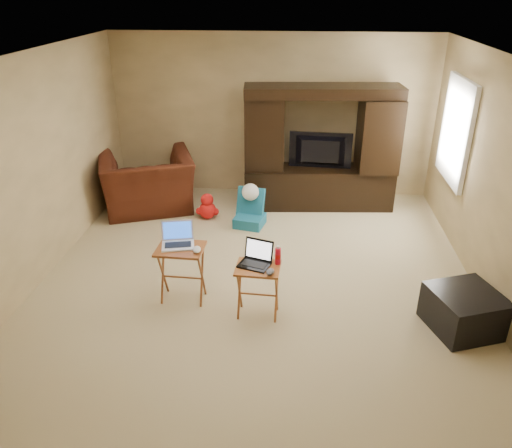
# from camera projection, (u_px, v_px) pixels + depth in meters

# --- Properties ---
(floor) EXTENTS (5.50, 5.50, 0.00)m
(floor) POSITION_uv_depth(u_px,v_px,m) (257.00, 277.00, 5.90)
(floor) COLOR beige
(floor) RESTS_ON ground
(ceiling) EXTENTS (5.50, 5.50, 0.00)m
(ceiling) POSITION_uv_depth(u_px,v_px,m) (258.00, 57.00, 4.80)
(ceiling) COLOR silver
(ceiling) RESTS_ON ground
(wall_back) EXTENTS (5.00, 0.00, 5.00)m
(wall_back) POSITION_uv_depth(u_px,v_px,m) (272.00, 116.00, 7.81)
(wall_back) COLOR tan
(wall_back) RESTS_ON ground
(wall_front) EXTENTS (5.00, 0.00, 5.00)m
(wall_front) POSITION_uv_depth(u_px,v_px,m) (218.00, 346.00, 2.89)
(wall_front) COLOR tan
(wall_front) RESTS_ON ground
(wall_left) EXTENTS (0.00, 5.50, 5.50)m
(wall_left) POSITION_uv_depth(u_px,v_px,m) (34.00, 171.00, 5.54)
(wall_left) COLOR tan
(wall_left) RESTS_ON ground
(wall_right) EXTENTS (0.00, 5.50, 5.50)m
(wall_right) POSITION_uv_depth(u_px,v_px,m) (498.00, 186.00, 5.15)
(wall_right) COLOR tan
(wall_right) RESTS_ON ground
(window_pane) EXTENTS (0.00, 1.20, 1.20)m
(window_pane) POSITION_uv_depth(u_px,v_px,m) (457.00, 131.00, 6.48)
(window_pane) COLOR white
(window_pane) RESTS_ON ground
(window_frame) EXTENTS (0.06, 1.14, 1.34)m
(window_frame) POSITION_uv_depth(u_px,v_px,m) (456.00, 131.00, 6.48)
(window_frame) COLOR white
(window_frame) RESTS_ON ground
(entertainment_center) EXTENTS (2.28, 0.74, 1.84)m
(entertainment_center) POSITION_uv_depth(u_px,v_px,m) (320.00, 148.00, 7.40)
(entertainment_center) COLOR black
(entertainment_center) RESTS_ON floor
(television) EXTENTS (0.94, 0.18, 0.54)m
(television) POSITION_uv_depth(u_px,v_px,m) (320.00, 152.00, 7.38)
(television) COLOR black
(television) RESTS_ON entertainment_center
(recliner) EXTENTS (1.63, 1.54, 0.85)m
(recliner) POSITION_uv_depth(u_px,v_px,m) (148.00, 183.00, 7.48)
(recliner) COLOR #4C1D10
(recliner) RESTS_ON floor
(child_rocker) EXTENTS (0.48, 0.52, 0.52)m
(child_rocker) POSITION_uv_depth(u_px,v_px,m) (250.00, 209.00, 7.04)
(child_rocker) COLOR #176080
(child_rocker) RESTS_ON floor
(plush_toy) EXTENTS (0.35, 0.29, 0.39)m
(plush_toy) POSITION_uv_depth(u_px,v_px,m) (207.00, 206.00, 7.29)
(plush_toy) COLOR red
(plush_toy) RESTS_ON floor
(push_toy) EXTENTS (0.62, 0.52, 0.40)m
(push_toy) POSITION_uv_depth(u_px,v_px,m) (348.00, 193.00, 7.71)
(push_toy) COLOR blue
(push_toy) RESTS_ON floor
(ottoman) EXTENTS (0.81, 0.81, 0.41)m
(ottoman) POSITION_uv_depth(u_px,v_px,m) (464.00, 311.00, 4.96)
(ottoman) COLOR black
(ottoman) RESTS_ON floor
(tray_table_left) EXTENTS (0.51, 0.42, 0.64)m
(tray_table_left) POSITION_uv_depth(u_px,v_px,m) (182.00, 274.00, 5.36)
(tray_table_left) COLOR #9D5326
(tray_table_left) RESTS_ON floor
(tray_table_right) EXTENTS (0.46, 0.38, 0.58)m
(tray_table_right) POSITION_uv_depth(u_px,v_px,m) (258.00, 291.00, 5.12)
(tray_table_right) COLOR #AD5E29
(tray_table_right) RESTS_ON floor
(laptop_left) EXTENTS (0.39, 0.34, 0.24)m
(laptop_left) POSITION_uv_depth(u_px,v_px,m) (177.00, 236.00, 5.20)
(laptop_left) COLOR silver
(laptop_left) RESTS_ON tray_table_left
(laptop_right) EXTENTS (0.37, 0.34, 0.24)m
(laptop_right) POSITION_uv_depth(u_px,v_px,m) (254.00, 255.00, 4.96)
(laptop_right) COLOR black
(laptop_right) RESTS_ON tray_table_right
(mouse_left) EXTENTS (0.10, 0.14, 0.05)m
(mouse_left) POSITION_uv_depth(u_px,v_px,m) (197.00, 250.00, 5.13)
(mouse_left) COLOR silver
(mouse_left) RESTS_ON tray_table_left
(mouse_right) EXTENTS (0.10, 0.13, 0.05)m
(mouse_right) POSITION_uv_depth(u_px,v_px,m) (270.00, 272.00, 4.86)
(mouse_right) COLOR #454449
(mouse_right) RESTS_ON tray_table_right
(water_bottle) EXTENTS (0.06, 0.06, 0.18)m
(water_bottle) POSITION_uv_depth(u_px,v_px,m) (278.00, 256.00, 5.01)
(water_bottle) COLOR red
(water_bottle) RESTS_ON tray_table_right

